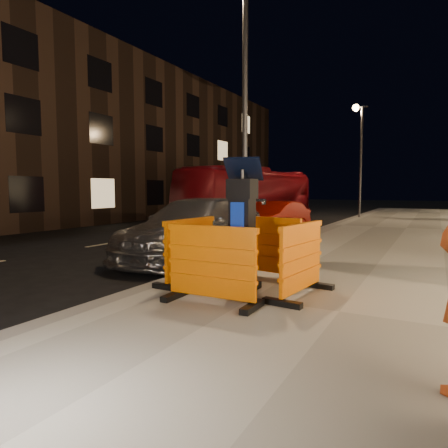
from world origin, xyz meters
The scene contains 13 objects.
ground_plane centered at (0.00, 0.00, 0.00)m, with size 120.00×120.00×0.00m, color black.
sidewalk centered at (3.00, 0.00, 0.07)m, with size 6.00×60.00×0.15m, color gray.
kerb centered at (0.00, 0.00, 0.07)m, with size 0.30×60.00×0.15m, color slate.
parking_kiosk centered at (1.39, 0.48, 1.10)m, with size 0.60×0.60×1.91m, color black.
barrier_front centered at (1.39, -0.47, 0.68)m, with size 1.37×0.56×1.06m, color #E76701.
barrier_back centered at (1.39, 1.43, 0.68)m, with size 1.37×0.56×1.06m, color #E76701.
barrier_kerbside centered at (0.44, 0.48, 0.68)m, with size 1.37×0.56×1.06m, color #E76701.
barrier_bldgside centered at (2.34, 0.48, 0.68)m, with size 1.37×0.56×1.06m, color #E76701.
car_silver centered at (-1.16, 3.21, 0.00)m, with size 2.07×5.08×1.47m, color #B6B6BB.
car_red centered at (-1.22, 8.63, 0.00)m, with size 1.33×3.82×1.26m, color #8B0E03.
bus_doubledecker centered at (-4.69, 14.22, 0.00)m, with size 2.37×10.13×2.82m, color maroon.
street_lamp_mid centered at (0.25, 3.00, 3.15)m, with size 0.12×0.12×6.00m, color #3F3F44.
street_lamp_far centered at (0.25, 18.00, 3.15)m, with size 0.12×0.12×6.00m, color #3F3F44.
Camera 1 is at (4.04, -5.06, 1.70)m, focal length 32.00 mm.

